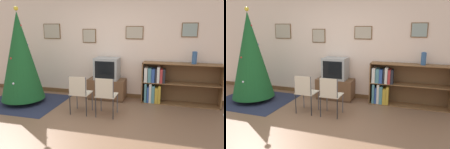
{
  "view_description": "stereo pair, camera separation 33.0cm",
  "coord_description": "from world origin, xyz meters",
  "views": [
    {
      "loc": [
        1.37,
        -3.2,
        1.8
      ],
      "look_at": [
        0.22,
        1.19,
        0.8
      ],
      "focal_mm": 35.0,
      "sensor_mm": 36.0,
      "label": 1
    },
    {
      "loc": [
        1.69,
        -3.1,
        1.8
      ],
      "look_at": [
        0.22,
        1.19,
        0.8
      ],
      "focal_mm": 35.0,
      "sensor_mm": 36.0,
      "label": 2
    }
  ],
  "objects": [
    {
      "name": "wall_back",
      "position": [
        -0.0,
        2.2,
        1.35
      ],
      "size": [
        8.17,
        0.11,
        2.7
      ],
      "color": "beige",
      "rests_on": "ground_plane"
    },
    {
      "name": "tv_console",
      "position": [
        -0.09,
        1.91,
        0.26
      ],
      "size": [
        0.92,
        0.45,
        0.52
      ],
      "color": "#4C311E",
      "rests_on": "ground_plane"
    },
    {
      "name": "area_rug",
      "position": [
        -1.97,
        1.13,
        0.0
      ],
      "size": [
        1.83,
        1.57,
        0.01
      ],
      "color": "#23283D",
      "rests_on": "ground_plane"
    },
    {
      "name": "bookshelf",
      "position": [
        1.36,
        1.96,
        0.48
      ],
      "size": [
        1.77,
        0.36,
        0.98
      ],
      "color": "brown",
      "rests_on": "ground_plane"
    },
    {
      "name": "christmas_tree",
      "position": [
        -1.97,
        1.13,
        1.12
      ],
      "size": [
        0.99,
        0.99,
        2.24
      ],
      "color": "maroon",
      "rests_on": "area_rug"
    },
    {
      "name": "ground_plane",
      "position": [
        0.0,
        0.0,
        0.0
      ],
      "size": [
        24.0,
        24.0,
        0.0
      ],
      "primitive_type": "plane",
      "color": "brown"
    },
    {
      "name": "folding_chair_right",
      "position": [
        0.19,
        0.81,
        0.47
      ],
      "size": [
        0.4,
        0.4,
        0.82
      ],
      "color": "beige",
      "rests_on": "ground_plane"
    },
    {
      "name": "vase",
      "position": [
        1.93,
        1.97,
        1.12
      ],
      "size": [
        0.11,
        0.11,
        0.28
      ],
      "color": "#335684",
      "rests_on": "bookshelf"
    },
    {
      "name": "folding_chair_left",
      "position": [
        -0.38,
        0.81,
        0.47
      ],
      "size": [
        0.4,
        0.4,
        0.82
      ],
      "color": "beige",
      "rests_on": "ground_plane"
    },
    {
      "name": "television",
      "position": [
        -0.09,
        1.9,
        0.78
      ],
      "size": [
        0.59,
        0.44,
        0.53
      ],
      "color": "#9E9E99",
      "rests_on": "tv_console"
    }
  ]
}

